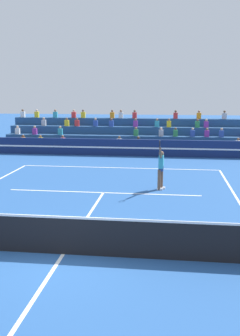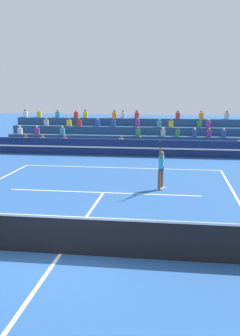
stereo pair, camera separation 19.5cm
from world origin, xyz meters
The scene contains 6 objects.
ground_plane centered at (0.00, 0.00, 0.00)m, with size 120.00×120.00×0.00m, color #285699.
court_lines centered at (0.00, 0.00, 0.00)m, with size 11.10×23.90×0.01m.
tennis_net centered at (0.00, 0.00, 0.54)m, with size 12.00×0.10×1.10m.
sponsor_banner_wall centered at (0.00, 16.05, 0.55)m, with size 18.00×0.26×1.10m.
bleacher_stand centered at (-0.01, 19.21, 0.84)m, with size 18.30×3.80×2.83m.
tennis_player centered at (2.40, 7.27, 0.98)m, with size 0.36×1.29×2.35m.
Camera 1 is at (2.73, -9.55, 4.30)m, focal length 42.00 mm.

